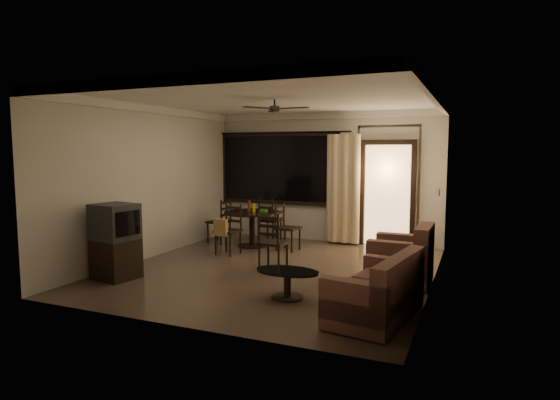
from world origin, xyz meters
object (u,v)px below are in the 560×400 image
at_px(sofa, 380,294).
at_px(armchair, 405,259).
at_px(coffee_table, 287,280).
at_px(tv_cabinet, 115,241).
at_px(side_chair, 273,253).
at_px(dining_chair_east, 288,236).
at_px(dining_table, 252,219).
at_px(dining_chair_north, 270,228).
at_px(dining_chair_west, 219,230).
at_px(dining_chair_south, 228,238).

height_order(sofa, armchair, armchair).
height_order(armchair, coffee_table, armchair).
relative_size(tv_cabinet, sofa, 0.76).
bearing_deg(tv_cabinet, side_chair, 43.83).
bearing_deg(coffee_table, tv_cabinet, -177.54).
bearing_deg(sofa, tv_cabinet, -173.26).
relative_size(dining_chair_east, side_chair, 0.98).
relative_size(sofa, armchair, 1.75).
distance_m(dining_table, dining_chair_north, 0.77).
bearing_deg(armchair, dining_table, 155.88).
distance_m(dining_chair_north, tv_cabinet, 3.87).
xyz_separation_m(dining_chair_west, dining_chair_east, (1.66, -0.19, 0.00)).
bearing_deg(dining_chair_west, dining_chair_north, 130.29).
distance_m(dining_table, dining_chair_east, 0.88).
height_order(dining_table, coffee_table, dining_table).
height_order(dining_chair_west, sofa, dining_chair_west).
bearing_deg(dining_table, armchair, -25.11).
height_order(dining_chair_west, armchair, dining_chair_west).
height_order(dining_chair_west, tv_cabinet, tv_cabinet).
relative_size(dining_chair_north, coffee_table, 1.08).
distance_m(dining_table, armchair, 3.66).
bearing_deg(tv_cabinet, armchair, 28.85).
bearing_deg(dining_chair_west, dining_chair_east, 90.00).
relative_size(dining_chair_west, sofa, 0.62).
bearing_deg(coffee_table, dining_chair_east, 112.01).
bearing_deg(dining_chair_south, dining_chair_west, 134.30).
distance_m(dining_chair_west, dining_chair_east, 1.67).
distance_m(coffee_table, side_chair, 1.50).
bearing_deg(tv_cabinet, sofa, 6.72).
height_order(tv_cabinet, armchair, tv_cabinet).
relative_size(dining_table, tv_cabinet, 1.00).
bearing_deg(coffee_table, side_chair, 121.23).
xyz_separation_m(tv_cabinet, coffee_table, (2.82, 0.12, -0.33)).
bearing_deg(side_chair, dining_chair_north, -63.97).
xyz_separation_m(dining_chair_west, side_chair, (2.02, -1.72, 0.01)).
height_order(dining_chair_west, dining_chair_east, same).
relative_size(dining_chair_west, armchair, 1.08).
distance_m(dining_chair_south, coffee_table, 2.91).
bearing_deg(dining_table, dining_chair_west, 173.72).
bearing_deg(sofa, side_chair, 151.77).
bearing_deg(armchair, sofa, -90.68).
bearing_deg(armchair, dining_chair_north, 145.94).
height_order(sofa, coffee_table, sofa).
distance_m(dining_table, tv_cabinet, 3.15).
height_order(dining_chair_east, tv_cabinet, tv_cabinet).
relative_size(dining_chair_west, coffee_table, 1.08).
bearing_deg(coffee_table, dining_chair_south, 135.11).
bearing_deg(side_chair, sofa, 143.27).
xyz_separation_m(dining_chair_east, armchair, (2.48, -1.46, 0.08)).
bearing_deg(coffee_table, sofa, -13.08).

